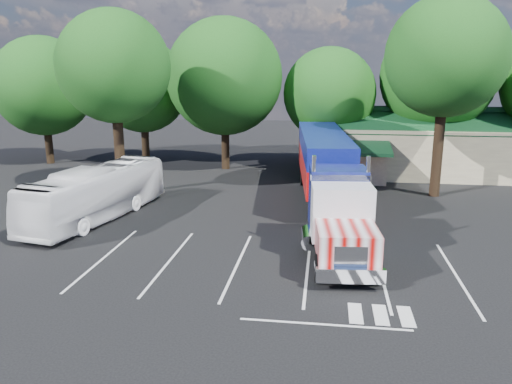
# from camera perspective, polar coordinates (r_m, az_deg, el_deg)

# --- Properties ---
(ground) EXTENTS (120.00, 120.00, 0.00)m
(ground) POSITION_cam_1_polar(r_m,az_deg,el_deg) (28.58, -0.05, -3.80)
(ground) COLOR black
(ground) RESTS_ON ground
(event_hall) EXTENTS (24.20, 14.12, 5.55)m
(event_hall) POSITION_cam_1_polar(r_m,az_deg,el_deg) (46.31, 20.37, 4.97)
(event_hall) COLOR beige
(event_hall) RESTS_ON ground
(tree_row_a) EXTENTS (9.00, 9.00, 11.68)m
(tree_row_a) POSITION_cam_1_polar(r_m,az_deg,el_deg) (50.57, -23.15, 11.06)
(tree_row_a) COLOR black
(tree_row_a) RESTS_ON ground
(tree_row_b) EXTENTS (8.40, 8.40, 11.35)m
(tree_row_b) POSITION_cam_1_polar(r_m,az_deg,el_deg) (47.84, -12.85, 11.67)
(tree_row_b) COLOR black
(tree_row_b) RESTS_ON ground
(tree_row_c) EXTENTS (10.00, 10.00, 13.05)m
(tree_row_c) POSITION_cam_1_polar(r_m,az_deg,el_deg) (44.06, -3.64, 13.00)
(tree_row_c) COLOR black
(tree_row_c) RESTS_ON ground
(tree_row_d) EXTENTS (8.00, 8.00, 10.60)m
(tree_row_d) POSITION_cam_1_polar(r_m,az_deg,el_deg) (44.51, 8.39, 11.02)
(tree_row_d) COLOR black
(tree_row_d) RESTS_ON ground
(tree_row_e) EXTENTS (9.60, 9.60, 12.90)m
(tree_row_e) POSITION_cam_1_polar(r_m,az_deg,el_deg) (45.90, 20.02, 12.31)
(tree_row_e) COLOR black
(tree_row_e) RESTS_ON ground
(tree_near_left) EXTENTS (7.60, 7.60, 12.65)m
(tree_near_left) POSITION_cam_1_polar(r_m,az_deg,el_deg) (35.94, -15.93, 13.57)
(tree_near_left) COLOR black
(tree_near_left) RESTS_ON ground
(tree_near_right) EXTENTS (8.00, 8.00, 13.50)m
(tree_near_right) POSITION_cam_1_polar(r_m,az_deg,el_deg) (36.30, 20.89, 14.23)
(tree_near_right) COLOR black
(tree_near_right) RESTS_ON ground
(semi_truck) EXTENTS (4.89, 22.75, 4.73)m
(semi_truck) POSITION_cam_1_polar(r_m,az_deg,el_deg) (31.53, 8.05, 2.76)
(semi_truck) COLOR black
(semi_truck) RESTS_ON ground
(woman) EXTENTS (0.71, 0.78, 1.79)m
(woman) POSITION_cam_1_polar(r_m,az_deg,el_deg) (25.78, 9.17, -3.88)
(woman) COLOR black
(woman) RESTS_ON ground
(bicycle) EXTENTS (0.79, 1.94, 1.00)m
(bicycle) POSITION_cam_1_polar(r_m,az_deg,el_deg) (34.26, 6.06, -0.02)
(bicycle) COLOR black
(bicycle) RESTS_ON ground
(tour_bus) EXTENTS (4.72, 11.50, 3.12)m
(tour_bus) POSITION_cam_1_polar(r_m,az_deg,el_deg) (30.86, -17.72, -0.13)
(tour_bus) COLOR white
(tour_bus) RESTS_ON ground
(silver_sedan) EXTENTS (3.74, 1.42, 1.22)m
(silver_sedan) POSITION_cam_1_polar(r_m,az_deg,el_deg) (38.34, 9.60, 1.52)
(silver_sedan) COLOR #A6A8AE
(silver_sedan) RESTS_ON ground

